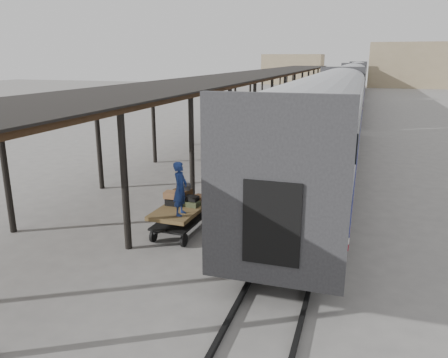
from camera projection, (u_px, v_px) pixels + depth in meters
name	position (u px, v px, depth m)	size (l,w,h in m)	color
ground	(197.00, 229.00, 14.04)	(160.00, 160.00, 0.00)	slate
train	(349.00, 85.00, 43.40)	(3.45, 76.01, 4.01)	silver
canopy	(263.00, 74.00, 35.99)	(4.90, 64.30, 4.15)	#422B19
rails	(347.00, 111.00, 44.30)	(1.54, 150.00, 0.12)	black
building_far	(420.00, 65.00, 80.47)	(18.00, 10.00, 8.00)	tan
building_left	(293.00, 69.00, 91.43)	(12.00, 8.00, 6.00)	tan
baggage_cart	(182.00, 213.00, 13.56)	(1.35, 2.45, 0.86)	brown
suitcase_stack	(183.00, 197.00, 13.79)	(1.24, 1.07, 0.57)	#363638
luggage_tug	(268.00, 122.00, 33.51)	(1.30, 1.61, 1.24)	maroon
porter	(180.00, 189.00, 12.62)	(0.58, 0.38, 1.59)	navy
pedestrian	(249.00, 123.00, 29.99)	(1.11, 0.46, 1.89)	black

